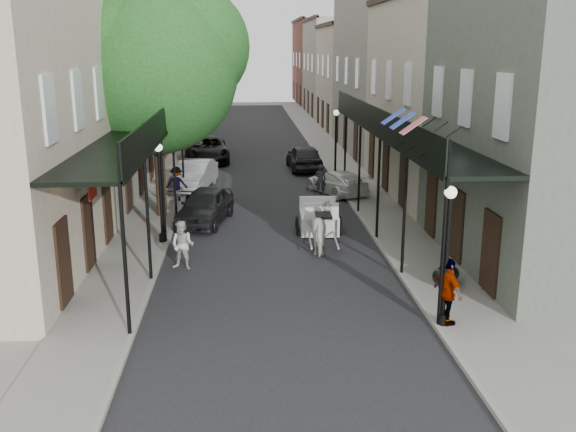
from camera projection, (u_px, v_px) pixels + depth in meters
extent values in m
plane|color=gray|center=(282.00, 303.00, 18.53)|extent=(140.00, 140.00, 0.00)
cube|color=black|center=(261.00, 172.00, 37.82)|extent=(8.00, 90.00, 0.01)
cube|color=gray|center=(176.00, 173.00, 37.47)|extent=(2.20, 90.00, 0.12)
cube|color=gray|center=(345.00, 170.00, 38.14)|extent=(2.20, 90.00, 0.12)
cube|color=#C3B39C|center=(136.00, 75.00, 45.54)|extent=(5.00, 80.00, 10.50)
cube|color=gray|center=(374.00, 74.00, 46.70)|extent=(5.00, 80.00, 10.50)
cube|color=black|center=(137.00, 135.00, 23.92)|extent=(2.20, 18.00, 0.12)
cube|color=black|center=(164.00, 121.00, 23.86)|extent=(0.06, 18.00, 1.00)
cylinder|color=black|center=(125.00, 259.00, 15.79)|extent=(0.10, 0.10, 4.00)
cylinder|color=black|center=(163.00, 189.00, 23.50)|extent=(0.10, 0.10, 4.00)
cylinder|color=black|center=(183.00, 154.00, 31.22)|extent=(0.10, 0.10, 4.00)
cube|color=black|center=(400.00, 132.00, 24.60)|extent=(2.20, 18.00, 0.12)
cube|color=black|center=(374.00, 119.00, 24.40)|extent=(0.06, 18.00, 1.00)
cylinder|color=black|center=(443.00, 252.00, 16.33)|extent=(0.10, 0.10, 4.00)
cylinder|color=black|center=(378.00, 186.00, 24.04)|extent=(0.10, 0.10, 4.00)
cylinder|color=black|center=(345.00, 152.00, 31.76)|extent=(0.10, 0.10, 4.00)
cylinder|color=#382619|center=(159.00, 151.00, 27.12)|extent=(0.44, 0.44, 5.60)
sphere|color=#184B1D|center=(155.00, 71.00, 26.28)|extent=(6.80, 6.80, 6.80)
sphere|color=#184B1D|center=(189.00, 46.00, 26.69)|extent=(5.10, 5.10, 5.10)
cylinder|color=#382619|center=(187.00, 121.00, 40.69)|extent=(0.44, 0.44, 5.04)
sphere|color=#184B1D|center=(185.00, 73.00, 39.94)|extent=(6.00, 6.00, 6.00)
sphere|color=#184B1D|center=(204.00, 58.00, 40.37)|extent=(4.50, 4.50, 4.50)
cylinder|color=black|center=(442.00, 319.00, 16.81)|extent=(0.28, 0.28, 0.30)
cylinder|color=black|center=(446.00, 263.00, 16.41)|extent=(0.12, 0.12, 3.40)
sphere|color=white|center=(451.00, 192.00, 15.94)|extent=(0.32, 0.32, 0.32)
cylinder|color=black|center=(163.00, 238.00, 23.97)|extent=(0.28, 0.28, 0.30)
cylinder|color=black|center=(161.00, 197.00, 23.57)|extent=(0.12, 0.12, 3.40)
sphere|color=white|center=(158.00, 147.00, 23.10)|extent=(0.32, 0.32, 0.32)
cylinder|color=black|center=(335.00, 173.00, 36.10)|extent=(0.28, 0.28, 0.30)
cylinder|color=black|center=(336.00, 146.00, 35.70)|extent=(0.12, 0.12, 3.40)
sphere|color=white|center=(336.00, 113.00, 35.23)|extent=(0.32, 0.32, 0.32)
imported|color=white|center=(324.00, 228.00, 23.09)|extent=(1.02, 2.09, 1.73)
torus|color=black|center=(297.00, 213.00, 26.06)|extent=(0.15, 1.35, 1.35)
torus|color=black|center=(339.00, 212.00, 26.10)|extent=(0.15, 1.35, 1.35)
torus|color=black|center=(303.00, 230.00, 24.73)|extent=(0.10, 0.70, 0.70)
torus|color=black|center=(337.00, 230.00, 24.76)|extent=(0.10, 0.70, 0.70)
cube|color=silver|center=(318.00, 203.00, 25.76)|extent=(1.55, 1.95, 0.73)
cube|color=silver|center=(320.00, 196.00, 24.57)|extent=(1.28, 0.63, 0.13)
cube|color=silver|center=(321.00, 190.00, 24.23)|extent=(1.26, 0.16, 0.52)
imported|color=black|center=(320.00, 180.00, 24.40)|extent=(0.44, 0.30, 1.18)
imported|color=#B7B6AD|center=(183.00, 245.00, 21.20)|extent=(0.95, 0.84, 1.64)
imported|color=gray|center=(177.00, 184.00, 30.20)|extent=(1.07, 0.66, 1.62)
imported|color=gray|center=(448.00, 292.00, 16.62)|extent=(0.78, 1.14, 1.80)
imported|color=black|center=(205.00, 206.00, 26.83)|extent=(2.63, 4.60, 1.48)
imported|color=#9A999E|center=(194.00, 175.00, 33.21)|extent=(2.34, 4.71, 1.48)
imported|color=black|center=(207.00, 149.00, 41.25)|extent=(3.17, 5.93, 1.58)
imported|color=silver|center=(337.00, 182.00, 32.12)|extent=(3.21, 4.45, 1.20)
imported|color=black|center=(304.00, 157.00, 38.40)|extent=(2.02, 4.63, 1.55)
ellipsoid|color=black|center=(444.00, 277.00, 19.42)|extent=(0.72, 0.72, 0.61)
ellipsoid|color=black|center=(449.00, 273.00, 19.89)|extent=(0.63, 0.63, 0.50)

